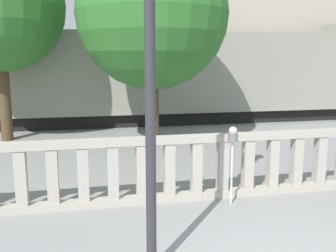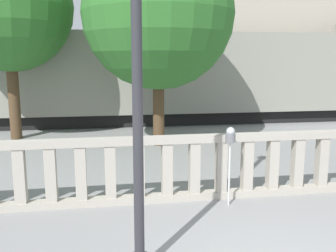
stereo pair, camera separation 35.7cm
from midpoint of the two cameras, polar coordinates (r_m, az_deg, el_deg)
balustrade at (r=7.56m, az=6.95°, el=-6.03°), size 13.70×0.24×1.30m
parking_meter at (r=7.06m, az=8.41°, el=-2.30°), size 0.19×0.19×1.51m
train_near at (r=17.03m, az=3.89°, el=7.63°), size 20.25×2.96×4.48m
tree_left at (r=12.02m, az=-3.27°, el=16.75°), size 4.70×4.70×6.51m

